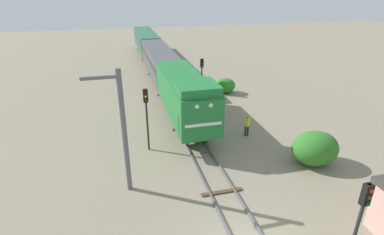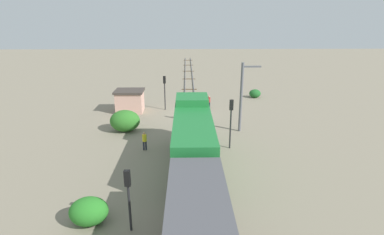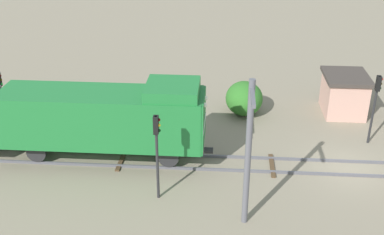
{
  "view_description": "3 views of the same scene",
  "coord_description": "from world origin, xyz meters",
  "px_view_note": "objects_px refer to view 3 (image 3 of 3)",
  "views": [
    {
      "loc": [
        -5.02,
        -8.63,
        10.75
      ],
      "look_at": [
        -0.26,
        10.05,
        2.18
      ],
      "focal_mm": 28.0,
      "sensor_mm": 36.0,
      "label": 1
    },
    {
      "loc": [
        0.47,
        34.84,
        11.3
      ],
      "look_at": [
        -0.01,
        9.59,
        2.75
      ],
      "focal_mm": 28.0,
      "sensor_mm": 36.0,
      "label": 2
    },
    {
      "loc": [
        -23.18,
        6.98,
        14.11
      ],
      "look_at": [
        0.57,
        8.76,
        2.58
      ],
      "focal_mm": 45.0,
      "sensor_mm": 36.0,
      "label": 3
    }
  ],
  "objects_px": {
    "traffic_signal_near": "(376,97)",
    "relay_hut": "(344,94)",
    "traffic_signal_far": "(1,90)",
    "worker_by_signal": "(170,114)",
    "traffic_signal_mid": "(157,143)",
    "catenary_mast": "(248,151)",
    "locomotive": "(106,116)"
  },
  "relations": [
    {
      "from": "traffic_signal_near",
      "to": "relay_hut",
      "type": "height_order",
      "value": "traffic_signal_near"
    },
    {
      "from": "traffic_signal_far",
      "to": "worker_by_signal",
      "type": "distance_m",
      "value": 10.69
    },
    {
      "from": "traffic_signal_mid",
      "to": "catenary_mast",
      "type": "bearing_deg",
      "value": -111.52
    },
    {
      "from": "traffic_signal_mid",
      "to": "worker_by_signal",
      "type": "bearing_deg",
      "value": 2.18
    },
    {
      "from": "worker_by_signal",
      "to": "locomotive",
      "type": "bearing_deg",
      "value": -16.45
    },
    {
      "from": "catenary_mast",
      "to": "locomotive",
      "type": "bearing_deg",
      "value": 55.97
    },
    {
      "from": "traffic_signal_near",
      "to": "catenary_mast",
      "type": "height_order",
      "value": "catenary_mast"
    },
    {
      "from": "traffic_signal_far",
      "to": "relay_hut",
      "type": "relative_size",
      "value": 1.06
    },
    {
      "from": "traffic_signal_mid",
      "to": "traffic_signal_far",
      "type": "relative_size",
      "value": 1.21
    },
    {
      "from": "traffic_signal_far",
      "to": "locomotive",
      "type": "bearing_deg",
      "value": -115.44
    },
    {
      "from": "traffic_signal_near",
      "to": "worker_by_signal",
      "type": "bearing_deg",
      "value": 85.31
    },
    {
      "from": "traffic_signal_near",
      "to": "relay_hut",
      "type": "relative_size",
      "value": 1.23
    },
    {
      "from": "worker_by_signal",
      "to": "catenary_mast",
      "type": "distance_m",
      "value": 10.68
    },
    {
      "from": "traffic_signal_near",
      "to": "traffic_signal_far",
      "type": "bearing_deg",
      "value": 88.99
    },
    {
      "from": "locomotive",
      "to": "catenary_mast",
      "type": "xyz_separation_m",
      "value": [
        -5.07,
        -7.51,
        1.01
      ]
    },
    {
      "from": "worker_by_signal",
      "to": "relay_hut",
      "type": "height_order",
      "value": "relay_hut"
    },
    {
      "from": "traffic_signal_mid",
      "to": "traffic_signal_far",
      "type": "bearing_deg",
      "value": 57.15
    },
    {
      "from": "locomotive",
      "to": "worker_by_signal",
      "type": "bearing_deg",
      "value": -35.41
    },
    {
      "from": "traffic_signal_mid",
      "to": "worker_by_signal",
      "type": "height_order",
      "value": "traffic_signal_mid"
    },
    {
      "from": "locomotive",
      "to": "worker_by_signal",
      "type": "height_order",
      "value": "locomotive"
    },
    {
      "from": "locomotive",
      "to": "traffic_signal_near",
      "type": "relative_size",
      "value": 2.69
    },
    {
      "from": "traffic_signal_near",
      "to": "traffic_signal_far",
      "type": "height_order",
      "value": "traffic_signal_near"
    },
    {
      "from": "traffic_signal_mid",
      "to": "catenary_mast",
      "type": "relative_size",
      "value": 0.64
    },
    {
      "from": "traffic_signal_mid",
      "to": "relay_hut",
      "type": "distance_m",
      "value": 15.72
    },
    {
      "from": "catenary_mast",
      "to": "relay_hut",
      "type": "relative_size",
      "value": 2.02
    },
    {
      "from": "relay_hut",
      "to": "worker_by_signal",
      "type": "bearing_deg",
      "value": 106.03
    },
    {
      "from": "traffic_signal_far",
      "to": "catenary_mast",
      "type": "relative_size",
      "value": 0.53
    },
    {
      "from": "traffic_signal_near",
      "to": "traffic_signal_mid",
      "type": "relative_size",
      "value": 0.96
    },
    {
      "from": "traffic_signal_far",
      "to": "worker_by_signal",
      "type": "bearing_deg",
      "value": -86.75
    },
    {
      "from": "worker_by_signal",
      "to": "catenary_mast",
      "type": "height_order",
      "value": "catenary_mast"
    },
    {
      "from": "traffic_signal_near",
      "to": "catenary_mast",
      "type": "distance_m",
      "value": 11.31
    },
    {
      "from": "worker_by_signal",
      "to": "catenary_mast",
      "type": "bearing_deg",
      "value": 44.97
    }
  ]
}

